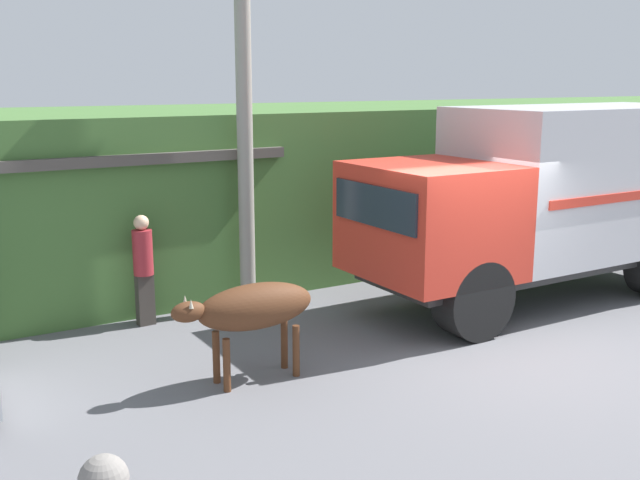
# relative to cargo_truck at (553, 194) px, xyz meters

# --- Properties ---
(ground_plane) EXTENTS (60.00, 60.00, 0.00)m
(ground_plane) POSITION_rel_cargo_truck_xyz_m (-2.40, -1.42, -1.79)
(ground_plane) COLOR slate
(hillside_embankment) EXTENTS (32.00, 5.14, 3.10)m
(hillside_embankment) POSITION_rel_cargo_truck_xyz_m (-2.40, 5.04, -0.24)
(hillside_embankment) COLOR #426B33
(hillside_embankment) RESTS_ON ground_plane
(building_backdrop) EXTENTS (5.81, 2.70, 2.56)m
(building_backdrop) POSITION_rel_cargo_truck_xyz_m (-6.70, 3.68, -0.49)
(building_backdrop) COLOR #B2BCAD
(building_backdrop) RESTS_ON ground_plane
(cargo_truck) EXTENTS (6.75, 2.31, 3.21)m
(cargo_truck) POSITION_rel_cargo_truck_xyz_m (0.00, 0.00, 0.00)
(cargo_truck) COLOR #2D2D2D
(cargo_truck) RESTS_ON ground_plane
(brown_cow) EXTENTS (1.84, 0.57, 1.23)m
(brown_cow) POSITION_rel_cargo_truck_xyz_m (-5.84, -0.64, -0.86)
(brown_cow) COLOR #512D19
(brown_cow) RESTS_ON ground_plane
(pedestrian_on_hill) EXTENTS (0.32, 0.32, 1.69)m
(pedestrian_on_hill) POSITION_rel_cargo_truck_xyz_m (-6.31, 2.14, -0.84)
(pedestrian_on_hill) COLOR #38332D
(pedestrian_on_hill) RESTS_ON ground_plane
(utility_pole) EXTENTS (0.90, 0.25, 6.15)m
(utility_pole) POSITION_rel_cargo_truck_xyz_m (-4.61, 2.08, 1.40)
(utility_pole) COLOR gray
(utility_pole) RESTS_ON ground_plane
(roadside_rock) EXTENTS (0.45, 0.45, 0.45)m
(roadside_rock) POSITION_rel_cargo_truck_xyz_m (-8.18, -2.45, -1.56)
(roadside_rock) COLOR gray
(roadside_rock) RESTS_ON ground_plane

